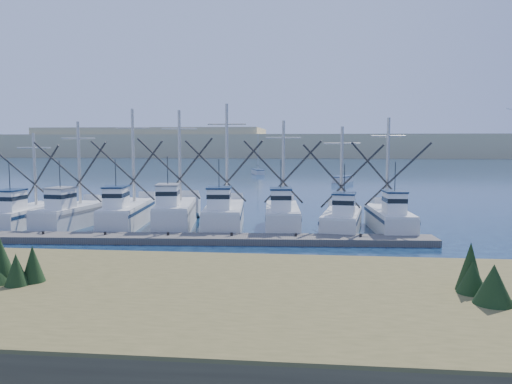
# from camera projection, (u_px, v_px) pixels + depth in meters

# --- Properties ---
(ground) EXTENTS (500.00, 500.00, 0.00)m
(ground) POSITION_uv_depth(u_px,v_px,m) (283.00, 265.00, 25.30)
(ground) COLOR #0B1933
(ground) RESTS_ON ground
(shore_bank) EXTENTS (40.00, 10.00, 1.60)m
(shore_bank) POSITION_uv_depth(u_px,v_px,m) (21.00, 310.00, 16.15)
(shore_bank) COLOR #4C422D
(shore_bank) RESTS_ON ground
(floating_dock) EXTENTS (31.31, 3.99, 0.42)m
(floating_dock) POSITION_uv_depth(u_px,v_px,m) (184.00, 239.00, 31.24)
(floating_dock) COLOR #58534E
(floating_dock) RESTS_ON ground
(dune_ridge) EXTENTS (360.00, 60.00, 10.00)m
(dune_ridge) POSITION_uv_depth(u_px,v_px,m) (305.00, 146.00, 232.69)
(dune_ridge) COLOR tan
(dune_ridge) RESTS_ON ground
(trawler_fleet) EXTENTS (29.49, 8.76, 9.08)m
(trawler_fleet) POSITION_uv_depth(u_px,v_px,m) (197.00, 215.00, 36.11)
(trawler_fleet) COLOR silver
(trawler_fleet) RESTS_ON ground
(sailboat_near) EXTENTS (3.76, 5.91, 8.10)m
(sailboat_near) POSITION_uv_depth(u_px,v_px,m) (343.00, 179.00, 79.30)
(sailboat_near) COLOR silver
(sailboat_near) RESTS_ON ground
(sailboat_far) EXTENTS (3.20, 6.35, 8.10)m
(sailboat_far) POSITION_uv_depth(u_px,v_px,m) (258.00, 172.00, 99.79)
(sailboat_far) COLOR silver
(sailboat_far) RESTS_ON ground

